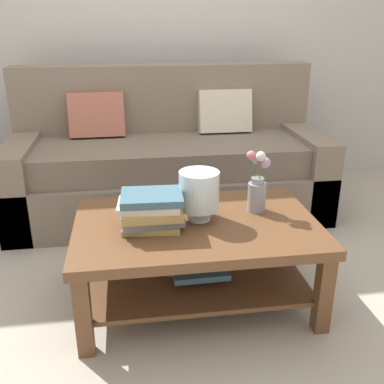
{
  "coord_description": "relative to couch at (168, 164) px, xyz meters",
  "views": [
    {
      "loc": [
        -0.32,
        -2.23,
        1.39
      ],
      "look_at": [
        -0.01,
        -0.12,
        0.55
      ],
      "focal_mm": 41.45,
      "sensor_mm": 36.0,
      "label": 1
    }
  ],
  "objects": [
    {
      "name": "glass_hurricane_vase",
      "position": [
        0.04,
        -1.18,
        0.23
      ],
      "size": [
        0.2,
        0.2,
        0.25
      ],
      "color": "silver",
      "rests_on": "coffee_table"
    },
    {
      "name": "flower_pitcher",
      "position": [
        0.35,
        -1.12,
        0.22
      ],
      "size": [
        0.13,
        0.09,
        0.32
      ],
      "color": "gray",
      "rests_on": "coffee_table"
    },
    {
      "name": "ground_plane",
      "position": [
        0.03,
        -0.94,
        -0.36
      ],
      "size": [
        10.0,
        10.0,
        0.0
      ],
      "primitive_type": "plane",
      "color": "#ADA393"
    },
    {
      "name": "back_wall",
      "position": [
        0.03,
        0.71,
        0.99
      ],
      "size": [
        6.4,
        0.12,
        2.7
      ],
      "primitive_type": "cube",
      "color": "#BCB7B2",
      "rests_on": "ground"
    },
    {
      "name": "book_stack_main",
      "position": [
        -0.2,
        -1.25,
        0.18
      ],
      "size": [
        0.32,
        0.23,
        0.18
      ],
      "color": "tan",
      "rests_on": "coffee_table"
    },
    {
      "name": "couch",
      "position": [
        0.0,
        0.0,
        0.0
      ],
      "size": [
        2.26,
        0.9,
        1.06
      ],
      "color": "#7A6B5B",
      "rests_on": "ground"
    },
    {
      "name": "coffee_table",
      "position": [
        0.02,
        -1.21,
        -0.04
      ],
      "size": [
        1.2,
        0.78,
        0.45
      ],
      "color": "brown",
      "rests_on": "ground"
    }
  ]
}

